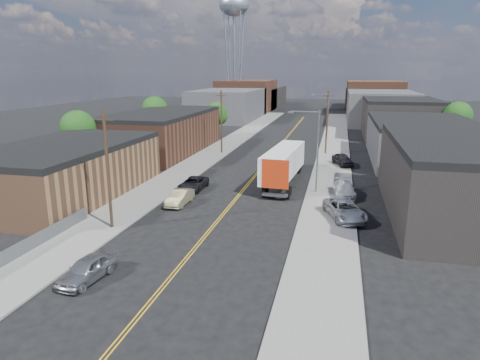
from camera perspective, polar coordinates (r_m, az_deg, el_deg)
The scene contains 33 objects.
ground at distance 82.43m, azimuth 5.88°, elevation 5.21°, with size 260.00×260.00×0.00m, color black.
centerline at distance 67.79m, azimuth 4.26°, elevation 3.28°, with size 0.32×120.00×0.01m, color gold.
sidewalk_left at distance 69.82m, azimuth -3.48°, elevation 3.68°, with size 5.00×140.00×0.15m, color slate.
sidewalk_right at distance 67.03m, azimuth 12.32°, elevation 2.92°, with size 5.00×140.00×0.15m, color slate.
warehouse_tan at distance 48.93m, azimuth -22.34°, elevation 1.27°, with size 12.00×22.00×5.60m.
warehouse_brown at distance 71.25m, azimuth -10.36°, elevation 6.31°, with size 12.00×26.00×6.60m.
industrial_right_a at distance 43.52m, azimuth 28.58°, elevation 0.08°, with size 14.00×22.00×7.10m.
industrial_right_b at distance 68.56m, azimuth 23.00°, elevation 4.89°, with size 14.00×24.00×6.10m.
industrial_right_c at distance 94.00m, azimuth 20.46°, elevation 7.85°, with size 14.00×22.00×7.60m.
skyline_left_a at distance 119.95m, azimuth -1.55°, elevation 10.04°, with size 16.00×30.00×8.00m, color #3C3C3F.
skyline_right_a at distance 116.56m, azimuth 18.12°, elevation 9.23°, with size 16.00×30.00×8.00m, color #3C3C3F.
skyline_left_b at distance 144.17m, azimuth 0.99°, elevation 11.16°, with size 16.00×26.00×10.00m, color #502D20.
skyline_right_b at distance 141.36m, azimuth 17.33°, elevation 10.47°, with size 16.00×26.00×10.00m, color #502D20.
skyline_left_c at distance 163.84m, azimuth 2.48°, elevation 11.00°, with size 16.00×40.00×7.00m, color black.
skyline_right_c at distance 161.37m, azimuth 16.81°, elevation 10.37°, with size 16.00×40.00×7.00m, color black.
water_tower at distance 135.81m, azimuth -0.80°, elevation 21.81°, with size 9.00×9.00×36.90m.
streetlight_near at distance 46.48m, azimuth 9.85°, elevation 4.68°, with size 3.39×0.25×9.00m.
streetlight_far at distance 81.18m, azimuth 11.36°, elevation 8.66°, with size 3.39×0.25×9.00m.
utility_pole_left_near at distance 36.63m, azimuth -17.23°, elevation 1.37°, with size 1.60×0.26×10.00m.
utility_pole_left_far at distance 68.71m, azimuth -2.49°, elevation 7.79°, with size 1.60×0.26×10.00m.
utility_pole_right at distance 69.25m, azimuth 11.51°, elevation 7.57°, with size 1.60×0.26×10.00m.
chainlink_fence at distance 34.71m, azimuth -26.85°, elevation -8.03°, with size 0.05×16.00×1.22m.
tree_left_near at distance 61.60m, azimuth -20.73°, elevation 6.16°, with size 4.85×4.76×7.91m.
tree_left_mid at distance 83.39m, azimuth -11.23°, elevation 8.92°, with size 5.10×5.04×8.37m.
tree_left_far at distance 86.60m, azimuth -3.16°, elevation 8.75°, with size 4.35×4.20×6.97m.
tree_right_far at distance 83.59m, azimuth 27.05°, elevation 7.44°, with size 4.85×4.76×7.91m.
semi_truck at distance 51.41m, azimuth 6.03°, elevation 2.46°, with size 3.73×16.52×4.29m.
car_left_a at distance 29.31m, azimuth -19.72°, elevation -11.12°, with size 1.81×4.50×1.53m, color gray.
car_left_b at distance 43.03m, azimuth -8.03°, elevation -2.30°, with size 1.56×4.48×1.48m, color #847B56.
car_left_c at distance 48.07m, azimuth -6.27°, elevation -0.50°, with size 2.37×5.14×1.43m, color black.
car_right_lot_a at distance 39.28m, azimuth 13.80°, elevation -3.88°, with size 2.66×5.77×1.60m, color #A9ACAE.
car_right_lot_b at distance 46.39m, azimuth 13.74°, elevation -1.17°, with size 2.04×5.02×1.46m, color #B9B9B9.
car_right_lot_c at distance 61.50m, azimuth 13.51°, elevation 2.68°, with size 1.90×4.72×1.61m, color black.
Camera 1 is at (10.05, -20.78, 12.94)m, focal length 32.00 mm.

